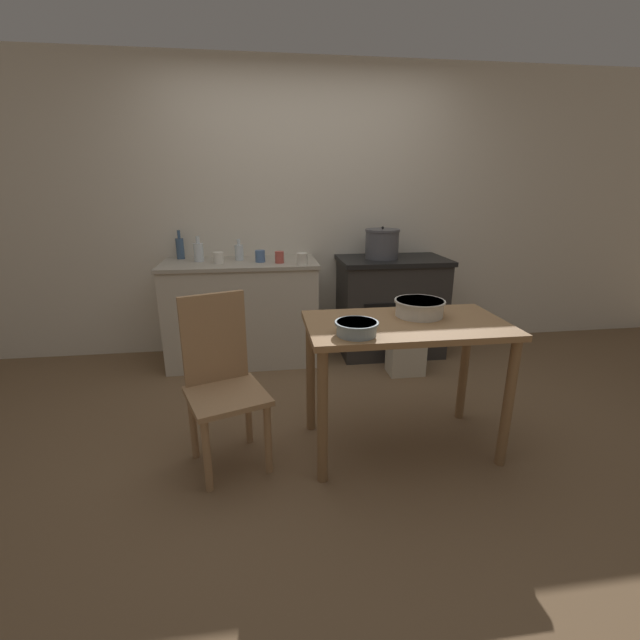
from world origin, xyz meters
TOP-DOWN VIEW (x-y plane):
  - ground_plane at (0.00, 0.00)m, footprint 14.00×14.00m
  - wall_back at (0.00, 1.58)m, footprint 8.00×0.07m
  - counter_cabinet at (-0.59, 1.25)m, footprint 1.31×0.63m
  - stove at (0.77, 1.26)m, footprint 0.96×0.62m
  - work_table at (0.38, -0.25)m, footprint 1.12×0.62m
  - chair at (-0.65, -0.23)m, footprint 0.51×0.51m
  - flour_sack at (0.76, 0.75)m, footprint 0.29×0.20m
  - stock_pot at (0.66, 1.26)m, footprint 0.30×0.30m
  - mixing_bowl_large at (0.49, -0.15)m, footprint 0.29×0.29m
  - mixing_bowl_small at (0.06, -0.42)m, footprint 0.22×0.22m
  - bottle_far_left at (-1.11, 1.46)m, footprint 0.07×0.07m
  - bottle_left at (-0.93, 1.30)m, footprint 0.08×0.08m
  - bottle_mid_left at (-0.59, 1.33)m, footprint 0.07×0.07m
  - cup_center_left at (-0.25, 1.13)m, footprint 0.07×0.07m
  - cup_center at (-0.41, 1.20)m, footprint 0.08×0.08m
  - cup_center_right at (-0.08, 1.01)m, footprint 0.09×0.09m
  - cup_mid_right at (-0.76, 1.19)m, footprint 0.09×0.09m

SIDE VIEW (x-z plane):
  - ground_plane at x=0.00m, z-range 0.00..0.00m
  - flour_sack at x=0.76m, z-range 0.00..0.39m
  - stove at x=0.77m, z-range 0.00..0.90m
  - counter_cabinet at x=-0.59m, z-range 0.00..0.90m
  - chair at x=-0.65m, z-range 0.02..0.98m
  - work_table at x=0.38m, z-range 0.27..1.06m
  - mixing_bowl_small at x=0.06m, z-range 0.80..0.87m
  - mixing_bowl_large at x=0.49m, z-range 0.80..0.89m
  - cup_mid_right at x=-0.76m, z-range 0.90..0.99m
  - cup_center_right at x=-0.08m, z-range 0.90..0.99m
  - cup_center_left at x=-0.25m, z-range 0.90..0.99m
  - cup_center at x=-0.41m, z-range 0.90..1.00m
  - bottle_mid_left at x=-0.59m, z-range 0.88..1.06m
  - bottle_left at x=-0.93m, z-range 0.87..1.09m
  - bottle_far_left at x=-1.11m, z-range 0.87..1.12m
  - stock_pot at x=0.66m, z-range 0.88..1.16m
  - wall_back at x=0.00m, z-range 0.00..2.55m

